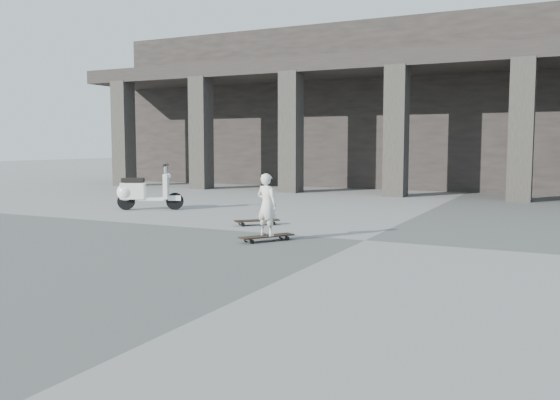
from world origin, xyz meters
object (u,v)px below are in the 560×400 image
at_px(longboard, 267,237).
at_px(scooter, 139,192).
at_px(child, 267,205).
at_px(skateboard_spare, 257,221).

height_order(longboard, scooter, scooter).
xyz_separation_m(child, scooter, (-5.01, 2.82, -0.17)).
distance_m(longboard, child, 0.54).
height_order(longboard, child, child).
bearing_deg(child, skateboard_spare, -45.59).
bearing_deg(scooter, longboard, -57.08).
height_order(longboard, skateboard_spare, skateboard_spare).
height_order(child, scooter, child).
distance_m(skateboard_spare, child, 2.04).
bearing_deg(longboard, child, 122.26).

